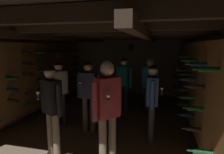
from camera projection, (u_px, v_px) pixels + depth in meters
name	position (u px, v px, depth m)	size (l,w,h in m)	color
ground_plane	(105.00, 124.00, 4.89)	(8.40, 8.40, 0.00)	#7A6651
room_shell	(108.00, 67.00, 4.92)	(4.72, 6.52, 2.41)	gray
wine_crate_stack	(112.00, 93.00, 6.84)	(0.52, 0.35, 0.60)	brown
display_bottle	(114.00, 82.00, 6.70)	(0.08, 0.08, 0.35)	#143819
person_host_center	(89.00, 90.00, 4.34)	(0.54, 0.33, 1.63)	#4C473D
person_guest_rear_center	(124.00, 80.00, 5.69)	(0.51, 0.33, 1.61)	#232D4C
person_guest_mid_right	(152.00, 97.00, 3.90)	(0.34, 0.54, 1.60)	#2D2D33
person_guest_far_right	(150.00, 82.00, 5.43)	(0.49, 0.35, 1.62)	#232D4C
person_guest_near_left	(52.00, 103.00, 3.34)	(0.48, 0.36, 1.64)	brown
person_guest_mid_left	(59.00, 88.00, 4.77)	(0.35, 0.49, 1.58)	#2D2D33
person_guest_near_right	(107.00, 105.00, 2.98)	(0.38, 0.46, 1.75)	brown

